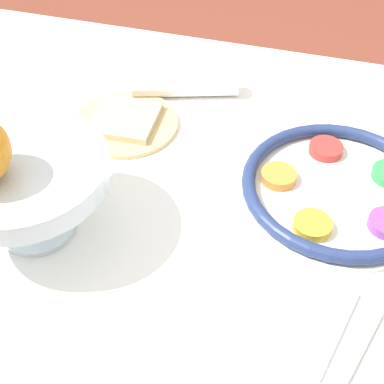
# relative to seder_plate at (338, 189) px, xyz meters

# --- Properties ---
(dining_table) EXTENTS (1.25, 0.85, 0.78)m
(dining_table) POSITION_rel_seder_plate_xyz_m (0.28, 0.04, -0.40)
(dining_table) COLOR white
(dining_table) RESTS_ON ground_plane
(seder_plate) EXTENTS (0.28, 0.28, 0.03)m
(seder_plate) POSITION_rel_seder_plate_xyz_m (0.00, 0.00, 0.00)
(seder_plate) COLOR white
(seder_plate) RESTS_ON dining_table
(fruit_stand) EXTENTS (0.22, 0.22, 0.12)m
(fruit_stand) POSITION_rel_seder_plate_xyz_m (0.39, 0.18, 0.09)
(fruit_stand) COLOR silver
(fruit_stand) RESTS_ON dining_table
(bread_plate) EXTENTS (0.18, 0.18, 0.02)m
(bread_plate) POSITION_rel_seder_plate_xyz_m (0.36, -0.07, -0.01)
(bread_plate) COLOR tan
(bread_plate) RESTS_ON dining_table
(napkin_roll) EXTENTS (0.19, 0.10, 0.04)m
(napkin_roll) POSITION_rel_seder_plate_xyz_m (0.29, -0.19, 0.00)
(napkin_roll) COLOR white
(napkin_roll) RESTS_ON dining_table
(fork_left) EXTENTS (0.08, 0.18, 0.01)m
(fork_left) POSITION_rel_seder_plate_xyz_m (-0.04, 0.25, -0.01)
(fork_left) COLOR silver
(fork_left) RESTS_ON dining_table
(fork_right) EXTENTS (0.07, 0.18, 0.01)m
(fork_right) POSITION_rel_seder_plate_xyz_m (-0.01, 0.25, -0.01)
(fork_right) COLOR silver
(fork_right) RESTS_ON dining_table
(spoon) EXTENTS (0.16, 0.03, 0.01)m
(spoon) POSITION_rel_seder_plate_xyz_m (0.29, -0.23, -0.01)
(spoon) COLOR silver
(spoon) RESTS_ON dining_table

